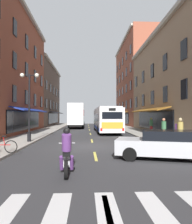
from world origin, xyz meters
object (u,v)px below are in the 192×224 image
Objects in this scene: sedan_near at (80,122)px; sedan_mid at (167,144)px; street_lamp_twin at (29,104)px; pedestrian_mid at (164,129)px; motorcycle_rider at (67,154)px; pedestrian_rear at (151,125)px; transit_bus at (106,119)px; bicycle_near at (1,146)px; box_truck at (76,116)px; pedestrian_near at (180,131)px.

sedan_mid is at bearing -81.57° from sedan_near.
pedestrian_mid is at bearing 1.66° from street_lamp_twin.
pedestrian_mid reaches higher than motorcycle_rider.
pedestrian_rear is at bearing 29.28° from street_lamp_twin.
transit_bus is 6.44× the size of pedestrian_mid.
bicycle_near is 5.50m from street_lamp_twin.
box_truck is 22.76m from pedestrian_near.
box_truck is 1.54× the size of sedan_mid.
motorcycle_rider is (0.68, -37.74, 0.00)m from sedan_near.
bicycle_near is 0.94× the size of pedestrian_near.
box_truck is 4.53× the size of bicycle_near.
pedestrian_rear is at bearing -54.32° from box_truck.
motorcycle_rider is at bearing 17.95° from pedestrian_near.
pedestrian_mid is 10.65m from street_lamp_twin.
box_truck is 11.04m from sedan_near.
sedan_mid is at bearing 35.43° from pedestrian_near.
sedan_mid is 2.43× the size of motorcycle_rider.
transit_bus is 2.18× the size of street_lamp_twin.
box_truck is at bearing -91.18° from sedan_near.
motorcycle_rider is at bearing -154.09° from sedan_mid.
box_truck is at bearing 128.52° from pedestrian_mid.
pedestrian_mid reaches higher than sedan_near.
pedestrian_mid is 6.15m from pedestrian_rear.
sedan_mid is (5.49, -24.56, -1.35)m from box_truck.
transit_bus is at bearing 80.19° from motorcycle_rider.
street_lamp_twin reaches higher than motorcycle_rider.
transit_bus is 6.06m from pedestrian_rear.
pedestrian_near is at bearing -16.17° from street_lamp_twin.
box_truck is 1.65× the size of sedan_near.
box_truck reaches higher than bicycle_near.
sedan_near is 34.44m from bicycle_near.
sedan_near is at bearing 84.90° from bicycle_near.
pedestrian_mid is at bearing 26.08° from bicycle_near.
pedestrian_near is at bearing 135.60° from pedestrian_rear.
pedestrian_rear is (8.68, -12.09, -1.04)m from box_truck.
box_truck is 19.78m from pedestrian_mid.
pedestrian_near is at bearing 56.15° from sedan_mid.
transit_bus reaches higher than pedestrian_mid.
bicycle_near is at bearing -114.58° from transit_bus.
sedan_mid is at bearing -77.41° from box_truck.
motorcycle_rider is 1.18× the size of pedestrian_mid.
pedestrian_near is at bearing -70.55° from box_truck.
sedan_mid is 10.46m from street_lamp_twin.
box_truck is at bearing 102.59° from sedan_mid.
transit_bus is at bearing -78.43° from sedan_near.
motorcycle_rider is at bearing -99.81° from transit_bus.
motorcycle_rider is (-3.23, -18.67, -0.90)m from transit_bus.
pedestrian_near is (10.41, 1.91, 0.60)m from bicycle_near.
motorcycle_rider is (-4.59, -2.23, -0.00)m from sedan_mid.
sedan_mid is at bearing -36.66° from street_lamp_twin.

